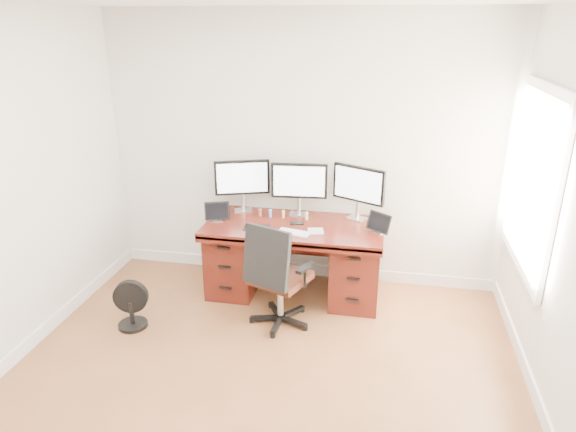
% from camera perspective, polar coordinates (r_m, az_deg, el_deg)
% --- Properties ---
extents(ground, '(4.50, 4.50, 0.00)m').
position_cam_1_polar(ground, '(3.80, -4.69, -21.84)').
color(ground, brown).
rests_on(ground, ground).
extents(back_wall, '(4.00, 0.10, 2.70)m').
position_cam_1_polar(back_wall, '(5.14, 1.62, 7.13)').
color(back_wall, silver).
rests_on(back_wall, ground).
extents(desk, '(1.70, 0.80, 0.75)m').
position_cam_1_polar(desk, '(5.07, 0.72, -4.47)').
color(desk, '#4A150E').
rests_on(desk, ground).
extents(office_chair, '(0.68, 0.68, 0.99)m').
position_cam_1_polar(office_chair, '(4.59, -1.18, -8.48)').
color(office_chair, black).
rests_on(office_chair, ground).
extents(floor_fan, '(0.31, 0.26, 0.45)m').
position_cam_1_polar(floor_fan, '(4.81, -17.08, -9.47)').
color(floor_fan, black).
rests_on(floor_fan, ground).
extents(monitor_left, '(0.53, 0.22, 0.53)m').
position_cam_1_polar(monitor_left, '(5.16, -5.12, 4.08)').
color(monitor_left, silver).
rests_on(monitor_left, desk).
extents(monitor_center, '(0.55, 0.16, 0.53)m').
position_cam_1_polar(monitor_center, '(5.04, 1.25, 3.72)').
color(monitor_center, silver).
rests_on(monitor_center, desk).
extents(monitor_right, '(0.51, 0.28, 0.53)m').
position_cam_1_polar(monitor_right, '(4.98, 7.84, 3.31)').
color(monitor_right, silver).
rests_on(monitor_right, desk).
extents(tablet_left, '(0.25, 0.14, 0.19)m').
position_cam_1_polar(tablet_left, '(5.01, -7.92, 0.38)').
color(tablet_left, silver).
rests_on(tablet_left, desk).
extents(tablet_right, '(0.23, 0.19, 0.19)m').
position_cam_1_polar(tablet_right, '(4.75, 10.05, -0.89)').
color(tablet_right, silver).
rests_on(tablet_right, desk).
extents(keyboard, '(0.31, 0.18, 0.01)m').
position_cam_1_polar(keyboard, '(4.70, 0.61, -1.86)').
color(keyboard, silver).
rests_on(keyboard, desk).
extents(trackpad, '(0.17, 0.17, 0.01)m').
position_cam_1_polar(trackpad, '(4.74, 3.10, -1.68)').
color(trackpad, silver).
rests_on(trackpad, desk).
extents(drawing_tablet, '(0.26, 0.18, 0.01)m').
position_cam_1_polar(drawing_tablet, '(4.82, -3.50, -1.29)').
color(drawing_tablet, black).
rests_on(drawing_tablet, desk).
extents(phone, '(0.14, 0.08, 0.01)m').
position_cam_1_polar(phone, '(4.92, 1.00, -0.81)').
color(phone, black).
rests_on(phone, desk).
extents(figurine_brown, '(0.03, 0.03, 0.08)m').
position_cam_1_polar(figurine_brown, '(5.09, -3.11, 0.45)').
color(figurine_brown, brown).
rests_on(figurine_brown, desk).
extents(figurine_blue, '(0.03, 0.03, 0.08)m').
position_cam_1_polar(figurine_blue, '(5.07, -1.98, 0.37)').
color(figurine_blue, '#6D92F1').
rests_on(figurine_blue, desk).
extents(figurine_orange, '(0.03, 0.03, 0.08)m').
position_cam_1_polar(figurine_orange, '(5.04, -0.53, 0.27)').
color(figurine_orange, '#FDC85C').
rests_on(figurine_orange, desk).
extents(figurine_yellow, '(0.03, 0.03, 0.08)m').
position_cam_1_polar(figurine_yellow, '(5.01, 2.09, 0.09)').
color(figurine_yellow, '#D7BF74').
rests_on(figurine_yellow, desk).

